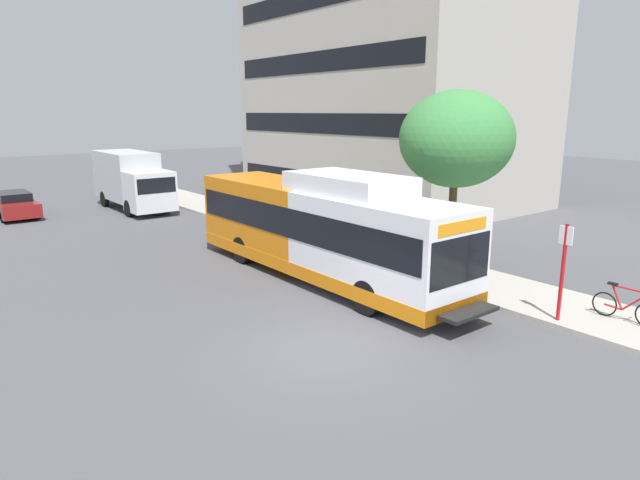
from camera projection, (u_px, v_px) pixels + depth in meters
ground_plane at (182, 273)px, 19.08m from camera, size 120.00×120.00×0.00m
sidewalk_curb at (367, 252)px, 21.76m from camera, size 3.00×56.00×0.14m
transit_bus at (321, 229)px, 18.21m from camera, size 2.58×12.25×3.65m
bus_stop_sign_pole at (563, 265)px, 14.11m from camera, size 0.10×0.36×2.60m
bicycle_parked at (626, 306)px, 14.25m from camera, size 0.52×1.76×1.02m
street_tree_near_stop at (456, 139)px, 18.75m from camera, size 3.92×3.92×6.12m
parked_car_far_lane at (14, 205)px, 29.16m from camera, size 1.80×4.50×1.33m
box_truck_background at (132, 179)px, 31.17m from camera, size 2.32×7.01×3.25m
lattice_comm_tower at (254, 51)px, 42.70m from camera, size 1.10×1.10×30.28m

